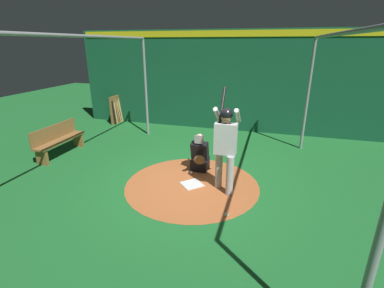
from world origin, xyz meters
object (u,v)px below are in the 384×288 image
object	(u,v)px
catcher	(200,156)
baseball_1	(227,215)
batter	(225,142)
bat_rack	(118,110)
home_plate	(192,184)
bench	(59,140)
baseball_0	(191,173)

from	to	relation	value
catcher	baseball_1	distance (m)	2.04
batter	bat_rack	size ratio (longest dim) A/B	2.01
catcher	baseball_1	xyz separation A→B (m)	(1.77, 0.96, -0.32)
home_plate	bench	bearing A→B (deg)	-99.49
bench	baseball_1	size ratio (longest dim) A/B	22.29
home_plate	batter	distance (m)	1.28
catcher	bench	size ratio (longest dim) A/B	0.56
baseball_0	baseball_1	size ratio (longest dim) A/B	1.00
home_plate	baseball_1	world-z (taller)	baseball_1
bench	baseball_1	world-z (taller)	bench
baseball_0	baseball_1	bearing A→B (deg)	36.59
bench	baseball_1	bearing A→B (deg)	71.46
batter	catcher	distance (m)	1.32
catcher	baseball_0	bearing A→B (deg)	-24.63
batter	baseball_0	world-z (taller)	batter
home_plate	baseball_1	bearing A→B (deg)	43.40
bench	baseball_0	bearing A→B (deg)	87.33
home_plate	bat_rack	size ratio (longest dim) A/B	0.40
baseball_0	bat_rack	bearing A→B (deg)	-132.29
home_plate	batter	bearing A→B (deg)	85.80
bat_rack	baseball_1	bearing A→B (deg)	44.93
bat_rack	bench	world-z (taller)	bat_rack
batter	bench	distance (m)	4.80
baseball_0	baseball_1	distance (m)	1.84
bench	baseball_1	distance (m)	5.22
catcher	baseball_1	size ratio (longest dim) A/B	12.58
batter	catcher	size ratio (longest dim) A/B	2.27
bat_rack	baseball_0	xyz separation A→B (m)	(3.69, 4.06, -0.45)
catcher	bat_rack	size ratio (longest dim) A/B	0.89
home_plate	bench	xyz separation A→B (m)	(-0.67, -4.00, 0.43)
bench	catcher	bearing A→B (deg)	91.63
bat_rack	home_plate	bearing A→B (deg)	45.27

